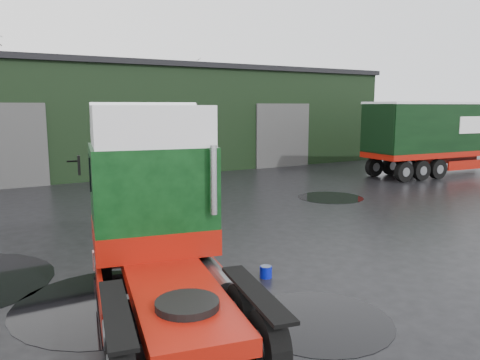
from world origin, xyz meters
name	(u,v)px	position (x,y,z in m)	size (l,w,h in m)	color
ground	(282,245)	(0.00, 0.00, 0.00)	(100.00, 100.00, 0.00)	black
warehouse	(130,117)	(2.00, 20.00, 3.16)	(32.40, 12.40, 6.30)	black
hero_tractor	(167,216)	(-4.50, -2.80, 1.96)	(2.67, 6.29, 3.91)	#0A3311
lorry_right	(458,138)	(17.00, 6.52, 2.05)	(2.71, 15.64, 4.11)	silver
wash_bucket	(266,272)	(-1.78, -1.86, 0.13)	(0.28, 0.28, 0.26)	#0712A5
tree_back_b	(181,107)	(10.00, 30.00, 3.75)	(4.40, 4.40, 7.50)	black
puddle_0	(110,303)	(-5.21, -1.47, 0.00)	(3.73, 3.73, 0.01)	black
puddle_1	(331,198)	(5.78, 4.56, 0.00)	(2.75, 2.75, 0.01)	black
puddle_4	(319,321)	(-2.15, -4.16, 0.00)	(2.66, 2.66, 0.01)	black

